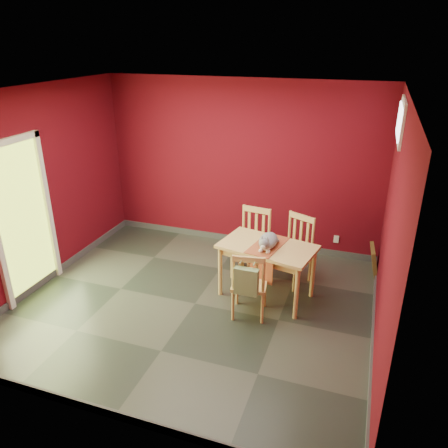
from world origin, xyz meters
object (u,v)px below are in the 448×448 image
(chair_near, at_px, (249,283))
(cat, at_px, (268,238))
(picture_frame, at_px, (374,261))
(tote_bag, at_px, (246,281))
(dining_table, at_px, (267,252))
(chair_far_left, at_px, (252,242))
(chair_far_right, at_px, (294,249))

(chair_near, bearing_deg, cat, 77.68)
(chair_near, relative_size, picture_frame, 2.01)
(chair_near, xyz_separation_m, tote_bag, (0.02, -0.22, 0.15))
(dining_table, xyz_separation_m, cat, (0.01, -0.03, 0.21))
(dining_table, relative_size, chair_far_left, 1.32)
(chair_far_left, height_order, picture_frame, chair_far_left)
(tote_bag, bearing_deg, chair_far_right, 75.09)
(picture_frame, bearing_deg, chair_far_right, -153.22)
(chair_near, height_order, cat, cat)
(chair_far_right, relative_size, cat, 2.04)
(chair_far_left, bearing_deg, picture_frame, 18.05)
(chair_near, xyz_separation_m, picture_frame, (1.45, 1.59, -0.24))
(cat, bearing_deg, dining_table, 136.11)
(chair_far_left, bearing_deg, chair_far_right, 0.42)
(picture_frame, bearing_deg, chair_far_left, -161.95)
(chair_far_left, distance_m, picture_frame, 1.82)
(dining_table, xyz_separation_m, chair_far_right, (0.26, 0.52, -0.16))
(chair_far_left, bearing_deg, dining_table, -55.93)
(chair_far_left, xyz_separation_m, tote_bag, (0.28, -1.25, 0.10))
(chair_far_right, bearing_deg, cat, -114.24)
(chair_far_left, bearing_deg, cat, -56.64)
(chair_far_right, bearing_deg, chair_far_left, -179.58)
(chair_far_right, xyz_separation_m, picture_frame, (1.09, 0.55, -0.28))
(chair_far_left, relative_size, cat, 2.09)
(chair_far_right, relative_size, picture_frame, 2.18)
(chair_far_right, xyz_separation_m, cat, (-0.25, -0.56, 0.38))
(dining_table, xyz_separation_m, chair_far_left, (-0.35, 0.52, -0.15))
(tote_bag, xyz_separation_m, cat, (0.08, 0.70, 0.26))
(tote_bag, bearing_deg, dining_table, 84.46)
(dining_table, height_order, chair_far_left, chair_far_left)
(dining_table, height_order, chair_near, chair_near)
(dining_table, height_order, cat, cat)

